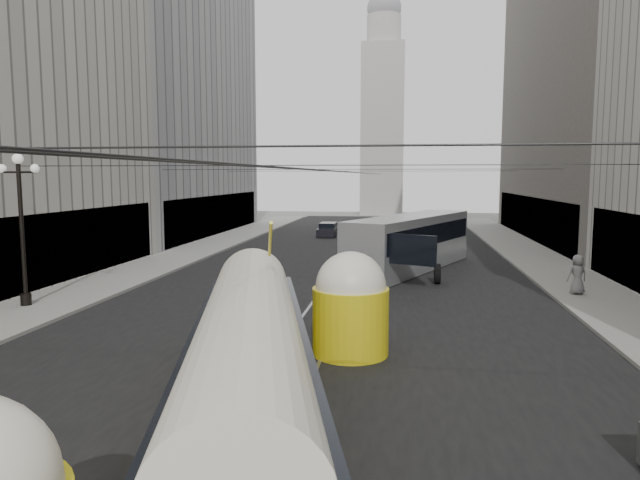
% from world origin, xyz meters
% --- Properties ---
extents(road, '(20.00, 85.00, 0.02)m').
position_xyz_m(road, '(0.00, 32.50, 0.00)').
color(road, black).
rests_on(road, ground).
extents(sidewalk_left, '(4.00, 72.00, 0.15)m').
position_xyz_m(sidewalk_left, '(-12.00, 36.00, 0.07)').
color(sidewalk_left, gray).
rests_on(sidewalk_left, ground).
extents(sidewalk_right, '(4.00, 72.00, 0.15)m').
position_xyz_m(sidewalk_right, '(12.00, 36.00, 0.07)').
color(sidewalk_right, gray).
rests_on(sidewalk_right, ground).
extents(rail_left, '(0.12, 85.00, 0.04)m').
position_xyz_m(rail_left, '(-0.75, 32.50, 0.00)').
color(rail_left, gray).
rests_on(rail_left, ground).
extents(rail_right, '(0.12, 85.00, 0.04)m').
position_xyz_m(rail_right, '(0.75, 32.50, 0.00)').
color(rail_right, gray).
rests_on(rail_right, ground).
extents(building_left_far, '(12.60, 28.60, 28.60)m').
position_xyz_m(building_left_far, '(-19.99, 48.00, 14.31)').
color(building_left_far, '#999999').
rests_on(building_left_far, ground).
extents(building_right_far, '(12.60, 32.60, 32.60)m').
position_xyz_m(building_right_far, '(20.00, 48.00, 16.31)').
color(building_right_far, '#514C47').
rests_on(building_right_far, ground).
extents(distant_tower, '(6.00, 6.00, 31.36)m').
position_xyz_m(distant_tower, '(0.00, 80.00, 14.97)').
color(distant_tower, '#B2AFA8').
rests_on(distant_tower, ground).
extents(lamppost_left_mid, '(1.86, 0.44, 6.37)m').
position_xyz_m(lamppost_left_mid, '(-12.60, 18.00, 3.74)').
color(lamppost_left_mid, black).
rests_on(lamppost_left_mid, sidewalk_left).
extents(catenary, '(25.00, 72.00, 0.23)m').
position_xyz_m(catenary, '(0.12, 31.49, 5.88)').
color(catenary, black).
rests_on(catenary, ground).
extents(streetcar, '(5.54, 14.78, 3.31)m').
position_xyz_m(streetcar, '(0.02, 7.65, 1.62)').
color(streetcar, gold).
rests_on(streetcar, ground).
extents(city_bus, '(7.58, 13.27, 3.25)m').
position_xyz_m(city_bus, '(3.65, 30.44, 1.78)').
color(city_bus, '#B2B4B7').
rests_on(city_bus, ground).
extents(sedan_white_far, '(2.17, 4.65, 1.43)m').
position_xyz_m(sedan_white_far, '(2.13, 43.71, 0.65)').
color(sedan_white_far, silver).
rests_on(sedan_white_far, ground).
extents(sedan_dark_far, '(1.70, 4.03, 1.27)m').
position_xyz_m(sedan_dark_far, '(-3.75, 48.72, 0.57)').
color(sedan_dark_far, black).
rests_on(sedan_dark_far, ground).
extents(pedestrian_sidewalk_right, '(1.00, 0.75, 1.83)m').
position_xyz_m(pedestrian_sidewalk_right, '(11.18, 23.78, 1.07)').
color(pedestrian_sidewalk_right, gray).
rests_on(pedestrian_sidewalk_right, sidewalk_right).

